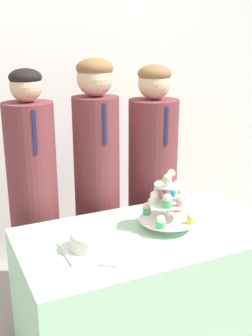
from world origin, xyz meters
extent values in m
cube|color=silver|center=(0.00, 1.72, 1.35)|extent=(9.00, 0.06, 2.70)
cube|color=#A8DBB2|center=(0.00, 0.33, 0.38)|extent=(1.25, 0.67, 0.76)
cube|color=white|center=(-0.33, 0.30, 0.77)|extent=(0.22, 0.22, 0.01)
cylinder|color=silver|center=(-0.33, 0.30, 0.80)|extent=(0.16, 0.16, 0.06)
ellipsoid|color=silver|center=(-0.33, 0.30, 0.83)|extent=(0.16, 0.16, 0.06)
cube|color=silver|center=(-0.20, 0.07, 0.76)|extent=(0.15, 0.12, 0.00)
cube|color=#B2B2B7|center=(-0.30, 0.14, 0.76)|extent=(0.07, 0.06, 0.01)
cylinder|color=silver|center=(0.11, 0.35, 0.87)|extent=(0.02, 0.02, 0.23)
cylinder|color=silver|center=(0.11, 0.35, 0.80)|extent=(0.28, 0.28, 0.01)
cylinder|color=silver|center=(0.11, 0.35, 0.89)|extent=(0.20, 0.20, 0.01)
cylinder|color=silver|center=(0.11, 0.35, 0.98)|extent=(0.14, 0.14, 0.01)
cylinder|color=#4CB766|center=(0.03, 0.27, 0.82)|extent=(0.04, 0.04, 0.03)
sphere|color=white|center=(0.03, 0.27, 0.85)|extent=(0.04, 0.04, 0.04)
cylinder|color=yellow|center=(0.18, 0.26, 0.82)|extent=(0.04, 0.04, 0.03)
sphere|color=beige|center=(0.18, 0.26, 0.84)|extent=(0.03, 0.03, 0.03)
cylinder|color=orange|center=(0.20, 0.41, 0.82)|extent=(0.05, 0.05, 0.03)
sphere|color=silver|center=(0.20, 0.41, 0.85)|extent=(0.04, 0.04, 0.04)
cylinder|color=#4CB766|center=(0.04, 0.44, 0.82)|extent=(0.04, 0.04, 0.03)
sphere|color=beige|center=(0.04, 0.44, 0.85)|extent=(0.04, 0.04, 0.04)
cylinder|color=#4CB766|center=(0.07, 0.29, 0.91)|extent=(0.05, 0.05, 0.03)
sphere|color=beige|center=(0.07, 0.29, 0.94)|extent=(0.05, 0.05, 0.05)
cylinder|color=pink|center=(0.13, 0.28, 0.91)|extent=(0.04, 0.04, 0.03)
sphere|color=#F4E5C6|center=(0.13, 0.28, 0.94)|extent=(0.03, 0.03, 0.03)
cylinder|color=pink|center=(0.18, 0.33, 0.91)|extent=(0.05, 0.05, 0.02)
sphere|color=white|center=(0.18, 0.33, 0.93)|extent=(0.05, 0.05, 0.05)
cylinder|color=#3893DB|center=(0.16, 0.40, 0.91)|extent=(0.04, 0.04, 0.03)
sphere|color=silver|center=(0.16, 0.40, 0.94)|extent=(0.04, 0.04, 0.04)
cylinder|color=pink|center=(0.09, 0.42, 0.91)|extent=(0.05, 0.05, 0.03)
sphere|color=silver|center=(0.09, 0.42, 0.94)|extent=(0.05, 0.05, 0.05)
cylinder|color=white|center=(0.04, 0.36, 0.91)|extent=(0.04, 0.04, 0.03)
sphere|color=#F4E5C6|center=(0.04, 0.36, 0.94)|extent=(0.04, 0.04, 0.04)
cylinder|color=#E5333D|center=(0.14, 0.38, 1.00)|extent=(0.04, 0.04, 0.03)
sphere|color=#F4E5C6|center=(0.14, 0.38, 1.03)|extent=(0.04, 0.04, 0.04)
cylinder|color=white|center=(0.08, 0.32, 1.00)|extent=(0.05, 0.05, 0.03)
sphere|color=beige|center=(0.08, 0.32, 1.03)|extent=(0.04, 0.04, 0.04)
cylinder|color=brown|center=(-0.43, 0.89, 0.67)|extent=(0.27, 0.27, 1.34)
sphere|color=#D6AD89|center=(-0.43, 0.89, 1.42)|extent=(0.16, 0.16, 0.16)
ellipsoid|color=black|center=(-0.43, 0.89, 1.46)|extent=(0.17, 0.17, 0.09)
cube|color=#191E47|center=(-0.43, 0.75, 1.21)|extent=(0.02, 0.01, 0.22)
cylinder|color=brown|center=(-0.05, 0.89, 0.67)|extent=(0.26, 0.26, 1.34)
sphere|color=#D6AD89|center=(-0.05, 0.89, 1.44)|extent=(0.20, 0.20, 0.20)
ellipsoid|color=brown|center=(-0.05, 0.89, 1.50)|extent=(0.20, 0.20, 0.11)
cube|color=#191E47|center=(-0.05, 0.76, 1.21)|extent=(0.02, 0.01, 0.22)
cylinder|color=brown|center=(0.32, 0.89, 0.65)|extent=(0.30, 0.30, 1.31)
sphere|color=#D6AD89|center=(0.32, 0.89, 1.40)|extent=(0.19, 0.19, 0.19)
ellipsoid|color=brown|center=(0.32, 0.89, 1.45)|extent=(0.20, 0.20, 0.11)
cube|color=#191E47|center=(0.32, 0.74, 1.18)|extent=(0.02, 0.01, 0.22)
camera|label=1|loc=(-0.87, -1.28, 1.66)|focal=45.00mm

